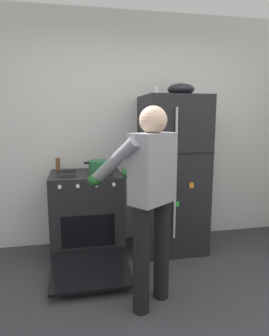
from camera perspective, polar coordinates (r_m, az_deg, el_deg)
kitchen_wall_back at (r=3.63m, az=-1.47°, el=7.15°), size 6.00×0.10×2.70m
refrigerator at (r=3.43m, az=7.18°, el=-1.13°), size 0.68×0.72×1.74m
stove_range at (r=3.35m, az=-9.07°, el=-8.91°), size 0.76×1.22×0.92m
person_cook at (r=2.33m, az=2.65°, el=-4.08°), size 0.70×0.75×1.60m
red_pot at (r=3.20m, az=-6.44°, el=0.22°), size 0.36×0.26×0.13m
coffee_mug at (r=3.37m, az=4.30°, el=14.44°), size 0.11×0.08×0.10m
pepper_mill at (r=3.44m, az=-14.45°, el=0.70°), size 0.05×0.05×0.14m
mixing_bowl at (r=3.40m, az=8.85°, el=14.61°), size 0.29×0.29×0.13m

